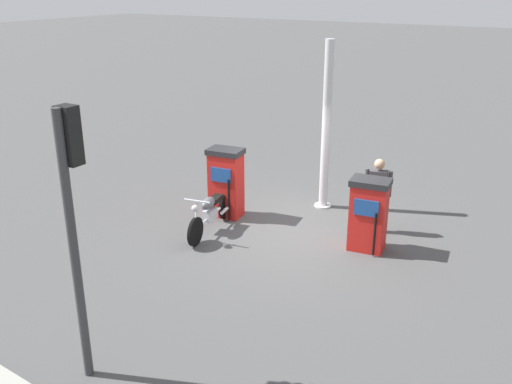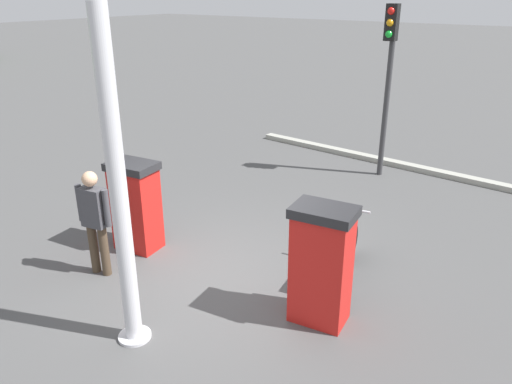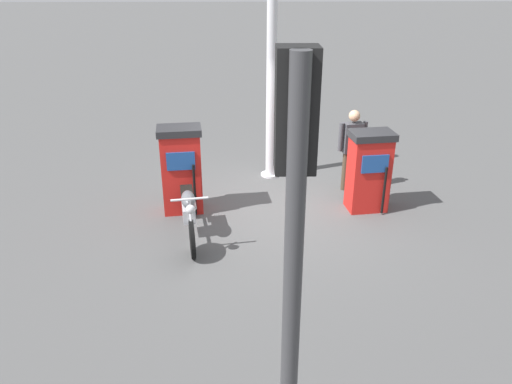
% 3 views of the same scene
% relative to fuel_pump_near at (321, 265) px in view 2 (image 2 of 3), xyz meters
% --- Properties ---
extents(ground_plane, '(120.00, 120.00, 0.00)m').
position_rel_fuel_pump_near_xyz_m(ground_plane, '(0.05, 1.67, -0.80)').
color(ground_plane, '#4C4C4C').
extents(fuel_pump_near, '(0.61, 0.82, 1.58)m').
position_rel_fuel_pump_near_xyz_m(fuel_pump_near, '(0.00, 0.00, 0.00)').
color(fuel_pump_near, red).
rests_on(fuel_pump_near, ground).
extents(fuel_pump_far, '(0.62, 0.81, 1.47)m').
position_rel_fuel_pump_near_xyz_m(fuel_pump_far, '(0.00, 3.34, -0.05)').
color(fuel_pump_far, red).
rests_on(fuel_pump_far, ground).
extents(motorcycle_near_pump, '(2.08, 0.60, 0.94)m').
position_rel_fuel_pump_near_xyz_m(motorcycle_near_pump, '(0.91, 0.20, -0.35)').
color(motorcycle_near_pump, black).
rests_on(motorcycle_near_pump, ground).
extents(attendant_person, '(0.26, 0.58, 1.62)m').
position_rel_fuel_pump_near_xyz_m(attendant_person, '(-0.89, 3.20, 0.12)').
color(attendant_person, '#473828').
rests_on(attendant_person, ground).
extents(roadside_traffic_light, '(0.38, 0.24, 3.69)m').
position_rel_fuel_pump_near_xyz_m(roadside_traffic_light, '(5.50, 1.44, 1.72)').
color(roadside_traffic_light, '#38383A').
rests_on(roadside_traffic_light, ground).
extents(canopy_support_pole, '(0.40, 0.40, 3.86)m').
position_rel_fuel_pump_near_xyz_m(canopy_support_pole, '(-1.63, 1.66, 1.05)').
color(canopy_support_pole, silver).
rests_on(canopy_support_pole, ground).
extents(road_edge_kerb, '(0.69, 7.10, 0.12)m').
position_rel_fuel_pump_near_xyz_m(road_edge_kerb, '(6.37, 1.67, -0.74)').
color(road_edge_kerb, '#9E9E93').
rests_on(road_edge_kerb, ground).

